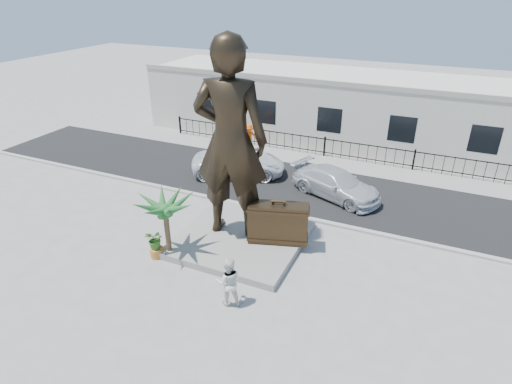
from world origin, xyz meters
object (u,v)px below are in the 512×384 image
statue (230,141)px  tourist (229,282)px  car_white (239,163)px  suitcase (278,223)px

statue → tourist: 5.69m
car_white → tourist: bearing=-177.7°
car_white → suitcase: bearing=-163.6°
tourist → car_white: 11.11m
tourist → car_white: tourist is taller
statue → car_white: (-2.71, 6.11, -3.75)m
statue → suitcase: 3.95m
suitcase → tourist: size_ratio=1.33×
statue → car_white: size_ratio=1.58×
tourist → statue: bearing=-91.3°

